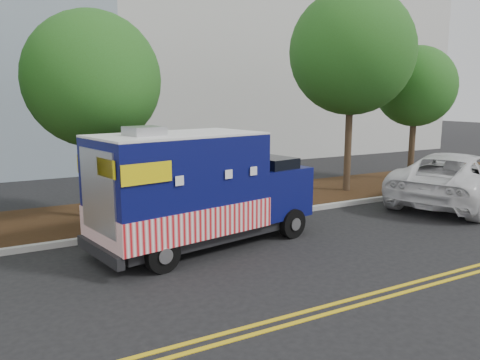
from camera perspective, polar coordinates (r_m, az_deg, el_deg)
ground at (r=11.85m, az=-8.08°, el=-8.11°), size 120.00×120.00×0.00m
curb at (r=13.09m, az=-10.27°, el=-6.07°), size 120.00×0.18×0.15m
mulch_strip at (r=15.03m, az=-12.83°, el=-4.05°), size 120.00×4.00×0.15m
centerline_near at (r=8.13m, az=3.62°, el=-16.80°), size 120.00×0.10×0.01m
centerline_far at (r=7.94m, az=4.63°, el=-17.50°), size 120.00×0.10×0.01m
tree_b at (r=14.15m, az=-17.52°, el=11.56°), size 3.84×3.84×6.09m
tree_c at (r=18.16m, az=13.47°, el=14.90°), size 4.57×4.57×7.58m
tree_d at (r=21.51m, az=20.62°, el=10.61°), size 3.38×3.38×5.82m
food_truck at (r=11.46m, az=-5.38°, el=-1.55°), size 6.05×3.15×3.04m
white_car at (r=17.94m, az=24.79°, el=0.20°), size 7.04×5.07×1.78m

